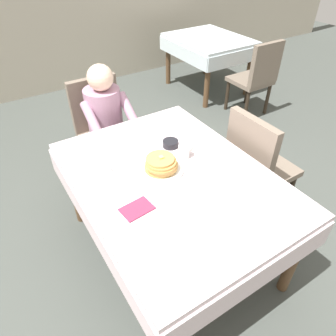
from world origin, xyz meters
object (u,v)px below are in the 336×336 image
(fork_left_of_plate, at_px, (136,183))
(knife_right_of_plate, at_px, (188,162))
(dining_table_main, at_px, (172,186))
(background_chair_empty, at_px, (257,75))
(diner_person, at_px, (106,118))
(spoon_near_edge, at_px, (189,202))
(syrup_pitcher, at_px, (109,169))
(bowl_butter, at_px, (170,144))
(chair_diner, at_px, (101,124))
(cup_coffee, at_px, (184,151))
(plate_breakfast, at_px, (161,170))
(chair_right_side, at_px, (256,162))
(breakfast_stack, at_px, (161,164))
(background_table_far, at_px, (209,46))

(fork_left_of_plate, relative_size, knife_right_of_plate, 0.90)
(dining_table_main, distance_m, background_chair_empty, 2.39)
(diner_person, distance_m, knife_right_of_plate, 0.98)
(fork_left_of_plate, distance_m, spoon_near_edge, 0.35)
(fork_left_of_plate, bearing_deg, dining_table_main, -110.00)
(syrup_pitcher, relative_size, knife_right_of_plate, 0.40)
(bowl_butter, relative_size, background_chair_empty, 0.12)
(chair_diner, xyz_separation_m, cup_coffee, (0.18, -1.05, 0.25))
(plate_breakfast, relative_size, spoon_near_edge, 1.87)
(chair_right_side, height_order, fork_left_of_plate, chair_right_side)
(fork_left_of_plate, relative_size, spoon_near_edge, 1.20)
(spoon_near_edge, bearing_deg, fork_left_of_plate, 111.54)
(breakfast_stack, bearing_deg, fork_left_of_plate, -174.65)
(bowl_butter, bearing_deg, breakfast_stack, -134.69)
(spoon_near_edge, height_order, background_chair_empty, background_chair_empty)
(diner_person, xyz_separation_m, syrup_pitcher, (-0.32, -0.79, 0.11))
(plate_breakfast, xyz_separation_m, spoon_near_edge, (-0.01, -0.32, -0.01))
(plate_breakfast, xyz_separation_m, cup_coffee, (0.21, 0.05, 0.03))
(dining_table_main, bearing_deg, syrup_pitcher, 145.31)
(bowl_butter, distance_m, background_chair_empty, 2.12)
(chair_right_side, distance_m, plate_breakfast, 0.84)
(background_chair_empty, bearing_deg, bowl_butter, -152.58)
(dining_table_main, distance_m, diner_person, 1.01)
(chair_right_side, relative_size, cup_coffee, 8.23)
(knife_right_of_plate, height_order, background_table_far, knife_right_of_plate)
(diner_person, xyz_separation_m, fork_left_of_plate, (-0.22, -0.96, 0.07))
(plate_breakfast, xyz_separation_m, breakfast_stack, (-0.00, -0.00, 0.05))
(chair_diner, distance_m, syrup_pitcher, 1.03)
(chair_right_side, distance_m, background_chair_empty, 1.78)
(plate_breakfast, xyz_separation_m, syrup_pitcher, (-0.29, 0.15, 0.03))
(cup_coffee, bearing_deg, spoon_near_edge, -120.88)
(breakfast_stack, xyz_separation_m, fork_left_of_plate, (-0.19, -0.02, -0.05))
(bowl_butter, bearing_deg, background_table_far, 45.71)
(chair_diner, xyz_separation_m, background_table_far, (2.04, 1.03, 0.09))
(bowl_butter, height_order, knife_right_of_plate, bowl_butter)
(chair_diner, relative_size, spoon_near_edge, 6.20)
(cup_coffee, height_order, fork_left_of_plate, cup_coffee)
(cup_coffee, bearing_deg, knife_right_of_plate, -103.76)
(chair_right_side, distance_m, breakfast_stack, 0.85)
(cup_coffee, relative_size, knife_right_of_plate, 0.57)
(chair_right_side, bearing_deg, plate_breakfast, -95.25)
(knife_right_of_plate, distance_m, spoon_near_edge, 0.36)
(spoon_near_edge, bearing_deg, dining_table_main, 70.25)
(dining_table_main, relative_size, fork_left_of_plate, 8.47)
(syrup_pitcher, bearing_deg, spoon_near_edge, -59.73)
(cup_coffee, bearing_deg, plate_breakfast, -167.23)
(breakfast_stack, distance_m, bowl_butter, 0.29)
(chair_diner, xyz_separation_m, plate_breakfast, (-0.03, -1.10, 0.22))
(dining_table_main, bearing_deg, fork_left_of_plate, 166.46)
(plate_breakfast, relative_size, background_chair_empty, 0.30)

